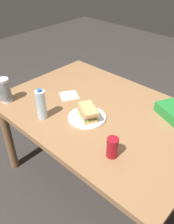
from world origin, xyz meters
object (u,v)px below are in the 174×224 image
dining_table (101,120)px  sandwich (87,112)px  paper_plate (87,117)px  plastic_cup_stack (5,90)px  chip_bag (174,112)px  soda_can_red (112,147)px  water_bottle_tall (41,105)px

dining_table → sandwich: bearing=-91.5°
paper_plate → plastic_cup_stack: (-0.58, -0.26, 0.09)m
chip_bag → plastic_cup_stack: 1.20m
paper_plate → soda_can_red: soda_can_red is taller
plastic_cup_stack → soda_can_red: bearing=6.2°
sandwich → soda_can_red: 0.37m
dining_table → water_bottle_tall: bearing=-124.5°
paper_plate → water_bottle_tall: size_ratio=1.17×
dining_table → water_bottle_tall: size_ratio=6.71×
soda_can_red → sandwich: bearing=154.9°
plastic_cup_stack → chip_bag: bearing=34.0°
soda_can_red → plastic_cup_stack: 0.93m
water_bottle_tall → plastic_cup_stack: water_bottle_tall is taller
dining_table → sandwich: 0.20m
sandwich → plastic_cup_stack: 0.64m
soda_can_red → water_bottle_tall: water_bottle_tall is taller
dining_table → chip_bag: size_ratio=6.41×
chip_bag → plastic_cup_stack: size_ratio=1.24×
paper_plate → soda_can_red: bearing=-24.8°
soda_can_red → chip_bag: bearing=82.6°
dining_table → sandwich: (-0.00, -0.14, 0.14)m
chip_bag → plastic_cup_stack: bearing=57.4°
dining_table → paper_plate: size_ratio=5.74×
sandwich → chip_bag: (0.41, 0.42, -0.02)m
dining_table → plastic_cup_stack: plastic_cup_stack is taller
sandwich → plastic_cup_stack: plastic_cup_stack is taller
paper_plate → soda_can_red: (0.34, -0.16, 0.05)m
paper_plate → chip_bag: 0.59m
sandwich → chip_bag: 0.58m
sandwich → chip_bag: bearing=45.5°
dining_table → sandwich: sandwich is taller
sandwich → soda_can_red: size_ratio=1.69×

